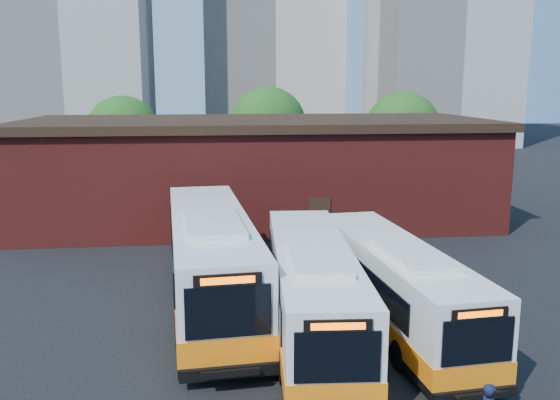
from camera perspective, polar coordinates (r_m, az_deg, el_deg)
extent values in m
plane|color=black|center=(19.39, 2.14, -14.89)|extent=(220.00, 220.00, 0.00)
cube|color=silver|center=(23.21, -6.71, -5.31)|extent=(3.90, 13.55, 3.17)
cube|color=orange|center=(23.48, -6.66, -7.46)|extent=(3.96, 13.61, 0.78)
cube|color=black|center=(23.66, -6.63, -8.74)|extent=(3.95, 13.60, 0.28)
cube|color=black|center=(16.77, -5.00, -10.67)|extent=(2.41, 0.26, 1.50)
cube|color=black|center=(16.44, -5.05, -7.69)|extent=(1.89, 0.22, 0.36)
cube|color=#FF5905|center=(16.40, -5.04, -7.73)|extent=(1.50, 0.14, 0.20)
cube|color=black|center=(17.45, -4.88, -16.20)|extent=(2.84, 0.38, 0.36)
cube|color=black|center=(17.17, -4.79, -16.26)|extent=(1.64, 0.55, 0.07)
cube|color=black|center=(16.96, -4.72, -16.33)|extent=(1.61, 0.17, 0.20)
cube|color=black|center=(23.51, -10.33, -4.43)|extent=(0.89, 10.40, 1.17)
cube|color=black|center=(23.69, -3.30, -4.14)|extent=(0.89, 10.40, 1.17)
cube|color=silver|center=(21.17, -6.47, -2.15)|extent=(2.30, 4.82, 0.25)
cylinder|color=black|center=(20.07, -9.54, -12.36)|extent=(0.44, 1.14, 1.11)
cylinder|color=black|center=(20.26, -2.09, -11.98)|extent=(0.44, 1.14, 1.11)
cylinder|color=black|center=(26.98, -9.94, -6.21)|extent=(0.44, 1.14, 1.11)
cylinder|color=black|center=(27.13, -4.47, -5.98)|extent=(0.44, 1.14, 1.11)
cube|color=silver|center=(20.37, 3.12, -8.32)|extent=(3.18, 11.84, 2.78)
cube|color=orange|center=(20.65, 3.09, -10.43)|extent=(3.23, 11.89, 0.68)
cube|color=black|center=(20.83, 3.08, -11.68)|extent=(3.22, 11.88, 0.24)
cube|color=black|center=(14.86, 5.54, -14.83)|extent=(2.12, 0.18, 1.32)
cube|color=black|center=(14.52, 5.60, -11.97)|extent=(1.66, 0.16, 0.31)
cube|color=#FF5905|center=(14.49, 5.62, -12.02)|extent=(1.32, 0.10, 0.18)
cube|color=black|center=(20.56, -0.54, -7.32)|extent=(0.59, 9.12, 1.03)
cube|color=black|center=(20.81, 6.52, -7.17)|extent=(0.59, 9.12, 1.03)
cube|color=silver|center=(18.53, 3.63, -5.46)|extent=(1.93, 4.19, 0.21)
cylinder|color=black|center=(17.72, 0.45, -15.75)|extent=(0.37, 0.99, 0.98)
cylinder|color=black|center=(17.98, 7.91, -15.45)|extent=(0.37, 0.99, 0.98)
cylinder|color=black|center=(23.64, -0.45, -8.72)|extent=(0.37, 0.99, 0.98)
cylinder|color=black|center=(23.84, 5.03, -8.59)|extent=(0.37, 0.99, 0.98)
cube|color=silver|center=(21.43, 11.03, -7.76)|extent=(3.34, 11.30, 2.64)
cube|color=orange|center=(21.69, 10.95, -9.68)|extent=(3.39, 11.35, 0.65)
cube|color=black|center=(21.85, 10.91, -10.81)|extent=(3.38, 11.34, 0.23)
cube|color=black|center=(16.66, 18.51, -12.79)|extent=(2.01, 0.23, 1.25)
cube|color=black|center=(16.37, 18.69, -10.33)|extent=(1.58, 0.19, 0.30)
cube|color=#FF5905|center=(16.34, 18.75, -10.37)|extent=(1.25, 0.13, 0.17)
cube|color=black|center=(17.26, 18.29, -17.39)|extent=(2.37, 0.34, 0.30)
cube|color=black|center=(17.06, 18.68, -17.42)|extent=(1.37, 0.47, 0.06)
cube|color=black|center=(16.90, 18.99, -17.47)|extent=(1.34, 0.16, 0.17)
cube|color=black|center=(21.27, 7.64, -7.07)|extent=(0.81, 8.66, 0.97)
cube|color=black|center=(22.15, 13.60, -6.56)|extent=(0.81, 8.66, 0.97)
cube|color=silver|center=(19.80, 12.70, -5.12)|extent=(1.95, 4.02, 0.20)
cylinder|color=black|center=(18.79, 11.51, -14.44)|extent=(0.38, 0.95, 0.93)
cylinder|color=black|center=(19.66, 17.44, -13.54)|extent=(0.38, 0.95, 0.93)
cylinder|color=black|center=(24.11, 5.85, -8.44)|extent=(0.38, 0.95, 0.93)
cylinder|color=black|center=(24.80, 10.63, -8.02)|extent=(0.38, 0.95, 0.93)
cube|color=maroon|center=(37.74, -2.24, 2.66)|extent=(28.00, 12.00, 6.00)
cube|color=black|center=(37.41, -2.28, 7.44)|extent=(28.60, 12.60, 0.50)
cube|color=black|center=(32.54, 3.81, -1.93)|extent=(1.20, 0.08, 2.40)
cylinder|color=#382314|center=(50.31, -14.66, 2.51)|extent=(0.36, 0.36, 2.70)
sphere|color=#164F16|center=(49.95, -14.85, 6.25)|extent=(6.00, 6.00, 6.00)
cylinder|color=#382314|center=(51.93, -1.12, 3.26)|extent=(0.36, 0.36, 2.95)
sphere|color=#164F16|center=(51.57, -1.13, 7.24)|extent=(6.56, 6.56, 6.56)
cylinder|color=#382314|center=(51.20, 11.56, 2.85)|extent=(0.36, 0.36, 2.81)
sphere|color=#164F16|center=(50.84, 11.71, 6.68)|extent=(6.24, 6.24, 6.24)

